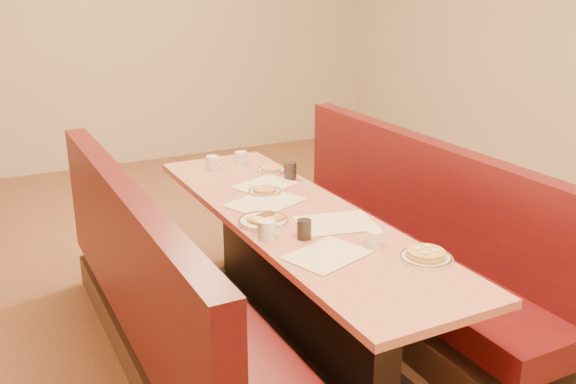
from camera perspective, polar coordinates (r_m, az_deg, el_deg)
name	(u,v)px	position (r m, az deg, el deg)	size (l,w,h in m)	color
ground	(295,337)	(3.75, 0.59, -12.75)	(8.00, 8.00, 0.00)	#9E6647
diner_table	(295,278)	(3.57, 0.61, -7.62)	(0.70, 2.50, 0.75)	black
booth_left	(167,310)	(3.34, -10.75, -10.27)	(0.55, 2.50, 1.05)	#4C3326
booth_right	(402,254)	(3.94, 10.10, -5.49)	(0.55, 2.50, 1.05)	#4C3326
placemat_near_left	(327,255)	(2.93, 3.49, -5.59)	(0.35, 0.27, 0.00)	#FDF4C6
placemat_near_right	(336,223)	(3.30, 4.27, -2.77)	(0.39, 0.29, 0.00)	#FDF4C6
placemat_far_left	(265,202)	(3.59, -2.06, -0.91)	(0.40, 0.30, 0.00)	#FDF4C6
placemat_far_right	(265,185)	(3.88, -2.07, 0.62)	(0.35, 0.26, 0.00)	#FDF4C6
pancake_plate	(426,256)	(2.95, 12.15, -5.58)	(0.24, 0.24, 0.05)	white
eggs_plate	(263,221)	(3.29, -2.21, -2.56)	(0.27, 0.27, 0.05)	white
extra_plate_mid	(271,170)	(4.15, -1.53, 2.00)	(0.19, 0.19, 0.04)	white
extra_plate_far	(265,191)	(3.74, -2.09, 0.09)	(0.20, 0.20, 0.04)	white
coffee_mug_a	(375,238)	(3.04, 7.73, -4.11)	(0.10, 0.07, 0.08)	white
coffee_mug_b	(267,229)	(3.09, -1.86, -3.34)	(0.12, 0.09, 0.09)	white
coffee_mug_c	(241,158)	(4.32, -4.16, 3.06)	(0.11, 0.08, 0.08)	white
coffee_mug_d	(213,162)	(4.22, -6.68, 2.63)	(0.12, 0.08, 0.09)	white
soda_tumbler_near	(304,229)	(3.09, 1.45, -3.34)	(0.07, 0.07, 0.10)	black
soda_tumbler_mid	(290,171)	(3.99, 0.19, 1.92)	(0.08, 0.08, 0.11)	black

